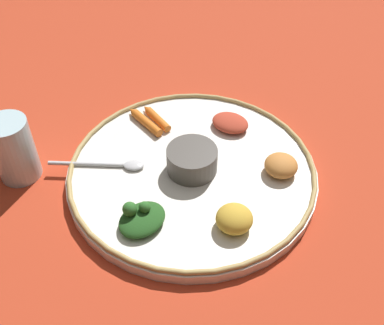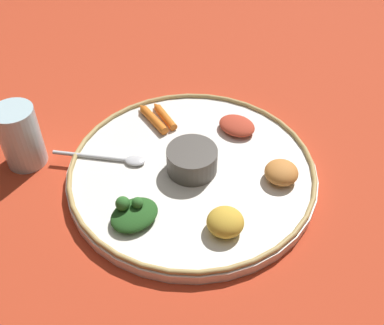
% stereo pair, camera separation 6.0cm
% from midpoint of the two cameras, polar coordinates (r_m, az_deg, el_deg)
% --- Properties ---
extents(ground_plane, '(2.40, 2.40, 0.00)m').
position_cam_midpoint_polar(ground_plane, '(0.78, 2.19, -1.83)').
color(ground_plane, '#B7381E').
extents(platter, '(0.41, 0.41, 0.02)m').
position_cam_midpoint_polar(platter, '(0.77, 2.21, -1.36)').
color(platter, white).
rests_on(platter, ground_plane).
extents(platter_rim, '(0.40, 0.40, 0.01)m').
position_cam_midpoint_polar(platter_rim, '(0.76, 2.23, -0.73)').
color(platter_rim, tan).
rests_on(platter_rim, platter).
extents(center_bowl, '(0.08, 0.08, 0.04)m').
position_cam_midpoint_polar(center_bowl, '(0.75, 2.27, 0.31)').
color(center_bowl, '#4C4742').
rests_on(center_bowl, platter).
extents(spoon, '(0.12, 0.12, 0.01)m').
position_cam_midpoint_polar(spoon, '(0.78, -7.38, 0.39)').
color(spoon, silver).
rests_on(spoon, platter).
extents(greens_pile, '(0.07, 0.08, 0.04)m').
position_cam_midpoint_polar(greens_pile, '(0.69, -4.71, -6.28)').
color(greens_pile, '#23511E').
rests_on(greens_pile, platter).
extents(carrot_near_spoon, '(0.08, 0.02, 0.01)m').
position_cam_midpoint_polar(carrot_near_spoon, '(0.86, -1.45, 5.68)').
color(carrot_near_spoon, orange).
rests_on(carrot_near_spoon, platter).
extents(carrot_outer, '(0.09, 0.02, 0.02)m').
position_cam_midpoint_polar(carrot_outer, '(0.85, -2.88, 5.36)').
color(carrot_outer, orange).
rests_on(carrot_outer, platter).
extents(mound_lentil_yellow, '(0.07, 0.07, 0.03)m').
position_cam_midpoint_polar(mound_lentil_yellow, '(0.68, 6.63, -7.33)').
color(mound_lentil_yellow, gold).
rests_on(mound_lentil_yellow, platter).
extents(mound_squash, '(0.08, 0.08, 0.03)m').
position_cam_midpoint_polar(mound_squash, '(0.76, 13.07, -1.27)').
color(mound_squash, '#C67A38').
rests_on(mound_squash, platter).
extents(mound_berbere_red, '(0.08, 0.07, 0.02)m').
position_cam_midpoint_polar(mound_berbere_red, '(0.84, 7.53, 4.41)').
color(mound_berbere_red, '#B73D28').
rests_on(mound_berbere_red, platter).
extents(drinking_glass, '(0.07, 0.07, 0.11)m').
position_cam_midpoint_polar(drinking_glass, '(0.81, -18.15, 2.54)').
color(drinking_glass, silver).
rests_on(drinking_glass, ground_plane).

